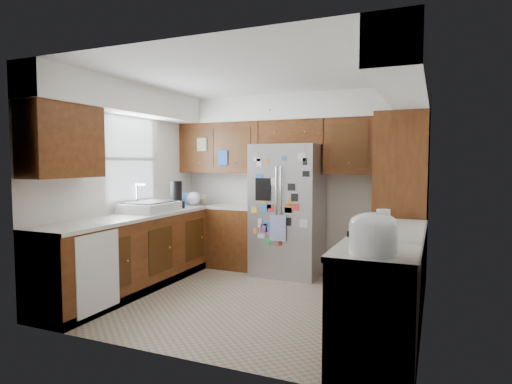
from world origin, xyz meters
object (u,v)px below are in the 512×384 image
Objects in this scene: rice_cooker at (373,232)px; paper_towel at (383,224)px; fridge at (288,210)px; pantry at (402,201)px.

rice_cooker is 1.38× the size of paper_towel.
fridge reaches higher than rice_cooker.
paper_towel is at bearing -52.49° from fridge.
pantry reaches higher than paper_towel.
fridge is (-1.50, 0.05, -0.17)m from pantry.
rice_cooker is 0.64m from paper_towel.
fridge is 7.25× the size of paper_towel.
fridge reaches higher than paper_towel.
pantry is 2.53m from rice_cooker.
paper_towel is at bearing 90.52° from rice_cooker.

